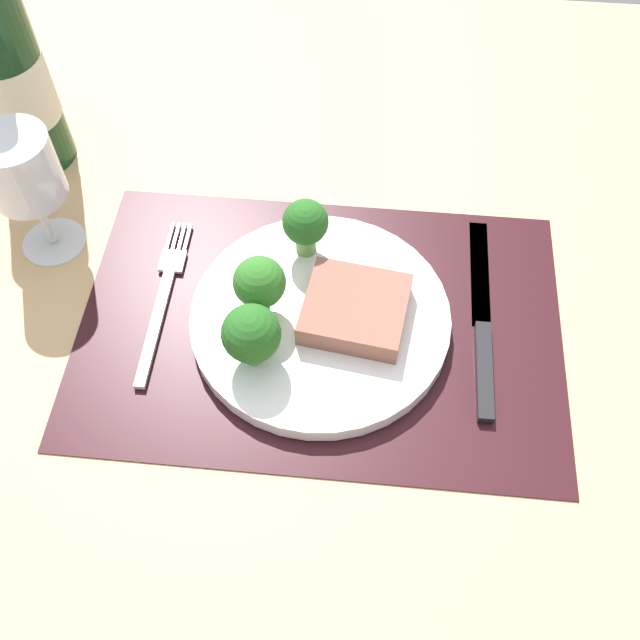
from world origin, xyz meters
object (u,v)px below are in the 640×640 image
at_px(plate, 320,319).
at_px(wine_bottle, 7,73).
at_px(wine_glass, 23,175).
at_px(steak, 355,309).
at_px(fork, 163,297).
at_px(knife, 483,330).

height_order(plate, wine_bottle, wine_bottle).
xyz_separation_m(plate, wine_glass, (-0.28, 0.07, 0.08)).
relative_size(steak, fork, 0.47).
relative_size(wine_bottle, wine_glass, 2.26).
bearing_deg(wine_glass, wine_bottle, 112.90).
bearing_deg(wine_bottle, steak, -28.56).
relative_size(fork, wine_bottle, 0.62).
relative_size(fork, knife, 0.83).
distance_m(plate, knife, 0.15).
bearing_deg(steak, wine_glass, 166.44).
relative_size(steak, knife, 0.40).
bearing_deg(steak, fork, 175.56).
distance_m(steak, fork, 0.19).
xyz_separation_m(plate, wine_bottle, (-0.33, 0.20, 0.10)).
bearing_deg(wine_bottle, plate, -30.80).
relative_size(fork, wine_glass, 1.40).
relative_size(steak, wine_bottle, 0.29).
relative_size(plate, fork, 1.25).
xyz_separation_m(wine_bottle, wine_glass, (0.05, -0.12, -0.01)).
distance_m(fork, wine_bottle, 0.28).
height_order(steak, wine_glass, wine_glass).
relative_size(plate, knife, 1.05).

